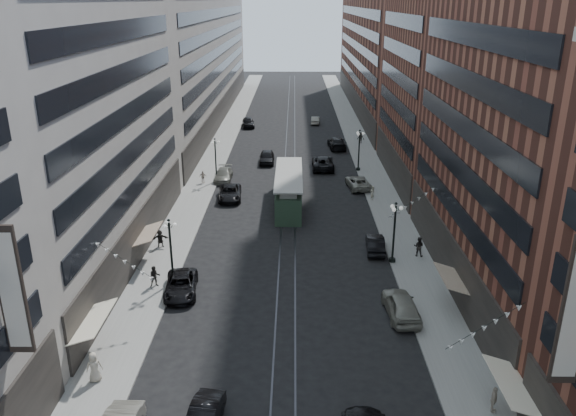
{
  "coord_description": "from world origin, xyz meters",
  "views": [
    {
      "loc": [
        0.56,
        -12.48,
        21.73
      ],
      "look_at": [
        0.07,
        32.31,
        5.0
      ],
      "focal_mm": 35.0,
      "sensor_mm": 36.0,
      "label": 1
    }
  ],
  "objects_px": {
    "lamppost_sw_far": "(171,249)",
    "pedestrian_9": "(361,138)",
    "car_4": "(401,305)",
    "car_extra_0": "(323,163)",
    "car_10": "(375,244)",
    "car_9": "(248,122)",
    "car_12": "(337,143)",
    "pedestrian_7": "(419,246)",
    "car_7": "(230,193)",
    "lamppost_se_mid": "(359,149)",
    "pedestrian_4": "(494,400)",
    "car_2": "(181,285)",
    "car_14": "(315,120)",
    "streetcar": "(289,190)",
    "lamppost_se_far": "(394,230)",
    "pedestrian_6": "(203,177)",
    "pedestrian_1": "(94,367)",
    "lamppost_sw_mid": "(216,158)",
    "pedestrian_8": "(372,193)",
    "car_8": "(223,175)",
    "car_13": "(267,157)",
    "pedestrian_5": "(160,239)",
    "car_11": "(358,182)",
    "pedestrian_2": "(155,276)"
  },
  "relations": [
    {
      "from": "lamppost_sw_far",
      "to": "pedestrian_9",
      "type": "height_order",
      "value": "lamppost_sw_far"
    },
    {
      "from": "car_4",
      "to": "car_extra_0",
      "type": "relative_size",
      "value": 0.84
    },
    {
      "from": "car_10",
      "to": "car_extra_0",
      "type": "relative_size",
      "value": 0.72
    },
    {
      "from": "car_4",
      "to": "car_9",
      "type": "xyz_separation_m",
      "value": [
        -16.1,
        64.26,
        -0.02
      ]
    },
    {
      "from": "car_12",
      "to": "pedestrian_7",
      "type": "distance_m",
      "value": 39.24
    },
    {
      "from": "car_7",
      "to": "car_extra_0",
      "type": "bearing_deg",
      "value": 43.71
    },
    {
      "from": "lamppost_se_mid",
      "to": "pedestrian_4",
      "type": "height_order",
      "value": "lamppost_se_mid"
    },
    {
      "from": "car_extra_0",
      "to": "car_2",
      "type": "bearing_deg",
      "value": 70.05
    },
    {
      "from": "car_12",
      "to": "car_14",
      "type": "bearing_deg",
      "value": -85.24
    },
    {
      "from": "lamppost_sw_far",
      "to": "streetcar",
      "type": "bearing_deg",
      "value": 63.82
    },
    {
      "from": "lamppost_se_far",
      "to": "pedestrian_6",
      "type": "bearing_deg",
      "value": 131.97
    },
    {
      "from": "lamppost_se_mid",
      "to": "pedestrian_1",
      "type": "height_order",
      "value": "lamppost_se_mid"
    },
    {
      "from": "lamppost_sw_mid",
      "to": "lamppost_se_mid",
      "type": "relative_size",
      "value": 1.0
    },
    {
      "from": "lamppost_se_mid",
      "to": "streetcar",
      "type": "relative_size",
      "value": 0.41
    },
    {
      "from": "pedestrian_4",
      "to": "car_12",
      "type": "bearing_deg",
      "value": 27.9
    },
    {
      "from": "lamppost_sw_far",
      "to": "car_7",
      "type": "distance_m",
      "value": 20.84
    },
    {
      "from": "car_2",
      "to": "pedestrian_8",
      "type": "relative_size",
      "value": 3.12
    },
    {
      "from": "lamppost_sw_far",
      "to": "car_4",
      "type": "height_order",
      "value": "lamppost_sw_far"
    },
    {
      "from": "lamppost_sw_mid",
      "to": "lamppost_se_mid",
      "type": "distance_m",
      "value": 19.07
    },
    {
      "from": "lamppost_sw_far",
      "to": "car_9",
      "type": "height_order",
      "value": "lamppost_sw_far"
    },
    {
      "from": "car_10",
      "to": "lamppost_sw_far",
      "type": "bearing_deg",
      "value": 24.53
    },
    {
      "from": "car_9",
      "to": "pedestrian_8",
      "type": "bearing_deg",
      "value": -74.06
    },
    {
      "from": "lamppost_se_far",
      "to": "pedestrian_1",
      "type": "distance_m",
      "value": 26.45
    },
    {
      "from": "car_8",
      "to": "car_13",
      "type": "relative_size",
      "value": 1.01
    },
    {
      "from": "car_10",
      "to": "car_7",
      "type": "bearing_deg",
      "value": -39.54
    },
    {
      "from": "car_4",
      "to": "pedestrian_5",
      "type": "distance_m",
      "value": 23.29
    },
    {
      "from": "pedestrian_1",
      "to": "car_14",
      "type": "bearing_deg",
      "value": -120.08
    },
    {
      "from": "lamppost_se_mid",
      "to": "car_10",
      "type": "bearing_deg",
      "value": -92.62
    },
    {
      "from": "pedestrian_4",
      "to": "car_12",
      "type": "height_order",
      "value": "car_12"
    },
    {
      "from": "lamppost_sw_mid",
      "to": "car_4",
      "type": "height_order",
      "value": "lamppost_sw_mid"
    },
    {
      "from": "car_10",
      "to": "car_11",
      "type": "height_order",
      "value": "car_11"
    },
    {
      "from": "car_4",
      "to": "car_14",
      "type": "xyz_separation_m",
      "value": [
        -3.9,
        67.02,
        -0.2
      ]
    },
    {
      "from": "lamppost_se_far",
      "to": "car_12",
      "type": "height_order",
      "value": "lamppost_se_far"
    },
    {
      "from": "pedestrian_9",
      "to": "lamppost_sw_mid",
      "type": "bearing_deg",
      "value": -115.02
    },
    {
      "from": "car_8",
      "to": "pedestrian_9",
      "type": "xyz_separation_m",
      "value": [
        19.58,
        19.39,
        0.28
      ]
    },
    {
      "from": "car_2",
      "to": "pedestrian_7",
      "type": "relative_size",
      "value": 2.86
    },
    {
      "from": "streetcar",
      "to": "lamppost_se_mid",
      "type": "bearing_deg",
      "value": 55.29
    },
    {
      "from": "lamppost_sw_far",
      "to": "car_12",
      "type": "relative_size",
      "value": 0.92
    },
    {
      "from": "streetcar",
      "to": "car_12",
      "type": "relative_size",
      "value": 2.22
    },
    {
      "from": "pedestrian_2",
      "to": "pedestrian_6",
      "type": "bearing_deg",
      "value": 69.75
    },
    {
      "from": "car_2",
      "to": "pedestrian_2",
      "type": "height_order",
      "value": "pedestrian_2"
    },
    {
      "from": "car_7",
      "to": "car_9",
      "type": "height_order",
      "value": "car_9"
    },
    {
      "from": "car_13",
      "to": "pedestrian_8",
      "type": "bearing_deg",
      "value": -51.68
    },
    {
      "from": "streetcar",
      "to": "car_extra_0",
      "type": "height_order",
      "value": "streetcar"
    },
    {
      "from": "pedestrian_6",
      "to": "pedestrian_7",
      "type": "distance_m",
      "value": 30.77
    },
    {
      "from": "pedestrian_6",
      "to": "pedestrian_8",
      "type": "xyz_separation_m",
      "value": [
        20.27,
        -6.13,
        0.06
      ]
    },
    {
      "from": "lamppost_se_mid",
      "to": "car_10",
      "type": "distance_m",
      "value": 25.7
    },
    {
      "from": "car_4",
      "to": "pedestrian_4",
      "type": "xyz_separation_m",
      "value": [
        3.28,
        -10.26,
        0.05
      ]
    },
    {
      "from": "car_8",
      "to": "pedestrian_8",
      "type": "distance_m",
      "value": 19.43
    },
    {
      "from": "car_12",
      "to": "pedestrian_5",
      "type": "bearing_deg",
      "value": 59.37
    }
  ]
}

